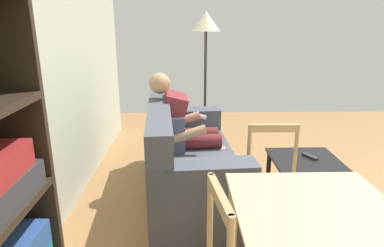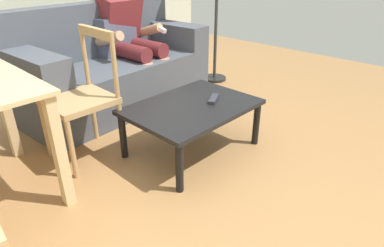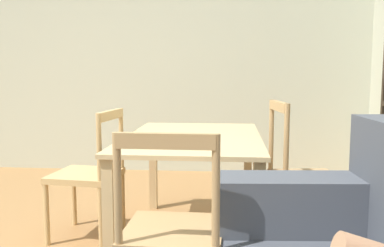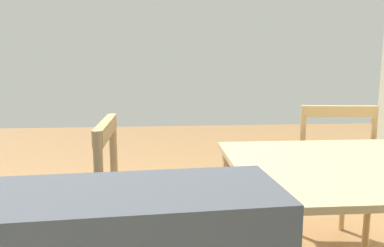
# 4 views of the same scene
# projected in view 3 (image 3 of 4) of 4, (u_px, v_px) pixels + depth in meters

# --- Properties ---
(wall_side) EXTENTS (0.12, 5.53, 2.71)m
(wall_side) POSITION_uv_depth(u_px,v_px,m) (127.00, 53.00, 4.84)
(wall_side) COLOR beige
(wall_side) RESTS_ON ground_plane
(dining_table) EXTENTS (1.39, 0.88, 0.72)m
(dining_table) POSITION_uv_depth(u_px,v_px,m) (193.00, 151.00, 2.79)
(dining_table) COLOR #D1B27F
(dining_table) RESTS_ON ground_plane
(dining_chair_near_wall) EXTENTS (0.47, 0.47, 0.95)m
(dining_chair_near_wall) POSITION_uv_depth(u_px,v_px,m) (301.00, 177.00, 2.74)
(dining_chair_near_wall) COLOR tan
(dining_chair_near_wall) RESTS_ON ground_plane
(dining_chair_facing_couch) EXTENTS (0.42, 0.42, 0.90)m
(dining_chair_facing_couch) POSITION_uv_depth(u_px,v_px,m) (173.00, 233.00, 1.80)
(dining_chair_facing_couch) COLOR tan
(dining_chair_facing_couch) RESTS_ON ground_plane
(dining_chair_by_doorway) EXTENTS (0.46, 0.46, 0.88)m
(dining_chair_by_doorway) POSITION_uv_depth(u_px,v_px,m) (90.00, 175.00, 2.87)
(dining_chair_by_doorway) COLOR tan
(dining_chair_by_doorway) RESTS_ON ground_plane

